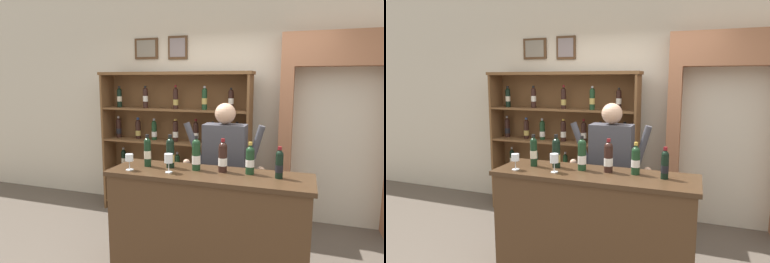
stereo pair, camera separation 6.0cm
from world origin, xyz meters
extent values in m
cube|color=beige|center=(0.00, 1.72, 1.66)|extent=(12.00, 0.16, 3.32)
cube|color=#4C331E|center=(-1.29, 1.62, 2.30)|extent=(0.36, 0.02, 0.29)
cube|color=gray|center=(-1.29, 1.61, 2.30)|extent=(0.29, 0.01, 0.23)
cube|color=#4C331E|center=(-0.81, 1.62, 2.30)|extent=(0.28, 0.02, 0.32)
cube|color=slate|center=(-0.81, 1.61, 2.30)|extent=(0.23, 0.01, 0.26)
cube|color=brown|center=(-1.78, 1.32, 0.98)|extent=(0.03, 0.34, 1.96)
cube|color=brown|center=(0.27, 1.32, 0.98)|extent=(0.03, 0.34, 1.96)
cube|color=brown|center=(-0.75, 1.48, 0.98)|extent=(2.07, 0.02, 1.96)
cube|color=brown|center=(-0.75, 1.32, 0.12)|extent=(2.01, 0.32, 0.02)
cylinder|color=#19381E|center=(-1.65, 1.34, 0.24)|extent=(0.07, 0.07, 0.20)
sphere|color=#19381E|center=(-1.65, 1.34, 0.34)|extent=(0.07, 0.07, 0.07)
cylinder|color=#19381E|center=(-1.65, 1.34, 0.37)|extent=(0.03, 0.03, 0.08)
cylinder|color=black|center=(-1.65, 1.34, 0.40)|extent=(0.03, 0.03, 0.03)
cylinder|color=beige|center=(-1.65, 1.34, 0.22)|extent=(0.07, 0.07, 0.06)
cylinder|color=black|center=(-1.35, 1.31, 0.24)|extent=(0.07, 0.07, 0.21)
sphere|color=black|center=(-1.35, 1.31, 0.35)|extent=(0.07, 0.07, 0.07)
cylinder|color=black|center=(-1.35, 1.31, 0.38)|extent=(0.03, 0.03, 0.06)
cylinder|color=#B79338|center=(-1.35, 1.31, 0.40)|extent=(0.03, 0.03, 0.03)
cylinder|color=silver|center=(-1.35, 1.31, 0.22)|extent=(0.07, 0.07, 0.07)
cylinder|color=#19381E|center=(-1.12, 1.35, 0.24)|extent=(0.07, 0.07, 0.21)
sphere|color=#19381E|center=(-1.12, 1.35, 0.35)|extent=(0.07, 0.07, 0.07)
cylinder|color=#19381E|center=(-1.12, 1.35, 0.38)|extent=(0.03, 0.03, 0.07)
cylinder|color=black|center=(-1.12, 1.35, 0.41)|extent=(0.03, 0.03, 0.03)
cylinder|color=silver|center=(-1.12, 1.35, 0.24)|extent=(0.07, 0.07, 0.07)
cylinder|color=black|center=(-0.87, 1.35, 0.24)|extent=(0.07, 0.07, 0.21)
sphere|color=black|center=(-0.87, 1.35, 0.35)|extent=(0.07, 0.07, 0.07)
cylinder|color=black|center=(-0.87, 1.35, 0.38)|extent=(0.03, 0.03, 0.06)
cylinder|color=#99999E|center=(-0.87, 1.35, 0.40)|extent=(0.03, 0.03, 0.03)
cylinder|color=silver|center=(-0.87, 1.35, 0.23)|extent=(0.07, 0.07, 0.07)
cylinder|color=black|center=(-0.65, 1.32, 0.24)|extent=(0.07, 0.07, 0.21)
sphere|color=black|center=(-0.65, 1.32, 0.35)|extent=(0.07, 0.07, 0.07)
cylinder|color=black|center=(-0.65, 1.32, 0.38)|extent=(0.03, 0.03, 0.07)
cylinder|color=#99999E|center=(-0.65, 1.32, 0.40)|extent=(0.04, 0.04, 0.03)
cylinder|color=silver|center=(-0.65, 1.32, 0.25)|extent=(0.07, 0.07, 0.07)
cylinder|color=black|center=(-0.39, 1.31, 0.23)|extent=(0.07, 0.07, 0.19)
sphere|color=black|center=(-0.39, 1.31, 0.34)|extent=(0.07, 0.07, 0.07)
cylinder|color=black|center=(-0.39, 1.31, 0.36)|extent=(0.03, 0.03, 0.06)
cylinder|color=navy|center=(-0.39, 1.31, 0.38)|extent=(0.04, 0.04, 0.03)
cylinder|color=black|center=(-0.39, 1.31, 0.22)|extent=(0.07, 0.07, 0.06)
cylinder|color=black|center=(-0.15, 1.32, 0.23)|extent=(0.07, 0.07, 0.19)
sphere|color=black|center=(-0.15, 1.32, 0.34)|extent=(0.07, 0.07, 0.07)
cylinder|color=black|center=(-0.15, 1.32, 0.36)|extent=(0.03, 0.03, 0.06)
cylinder|color=navy|center=(-0.15, 1.32, 0.38)|extent=(0.03, 0.03, 0.03)
cylinder|color=silver|center=(-0.15, 1.32, 0.24)|extent=(0.07, 0.07, 0.06)
cylinder|color=black|center=(0.12, 1.33, 0.24)|extent=(0.07, 0.07, 0.20)
sphere|color=black|center=(0.12, 1.33, 0.35)|extent=(0.07, 0.07, 0.07)
cylinder|color=black|center=(0.12, 1.33, 0.37)|extent=(0.03, 0.03, 0.06)
cylinder|color=maroon|center=(0.12, 1.33, 0.39)|extent=(0.03, 0.03, 0.03)
cylinder|color=silver|center=(0.12, 1.33, 0.21)|extent=(0.07, 0.07, 0.07)
cube|color=brown|center=(-0.75, 1.32, 0.57)|extent=(2.01, 0.32, 0.02)
cylinder|color=black|center=(-1.57, 1.36, 0.69)|extent=(0.07, 0.07, 0.22)
sphere|color=black|center=(-1.57, 1.36, 0.81)|extent=(0.07, 0.07, 0.07)
cylinder|color=black|center=(-1.57, 1.36, 0.84)|extent=(0.03, 0.03, 0.07)
cylinder|color=#99999E|center=(-1.57, 1.36, 0.87)|extent=(0.03, 0.03, 0.03)
cylinder|color=beige|center=(-1.57, 1.36, 0.69)|extent=(0.07, 0.07, 0.07)
cylinder|color=black|center=(-1.16, 1.34, 0.70)|extent=(0.07, 0.07, 0.23)
sphere|color=black|center=(-1.16, 1.34, 0.82)|extent=(0.07, 0.07, 0.07)
cylinder|color=black|center=(-1.16, 1.34, 0.84)|extent=(0.03, 0.03, 0.06)
cylinder|color=navy|center=(-1.16, 1.34, 0.86)|extent=(0.03, 0.03, 0.03)
cylinder|color=black|center=(-1.16, 1.34, 0.66)|extent=(0.07, 0.07, 0.07)
cylinder|color=#19381E|center=(-0.72, 1.35, 0.69)|extent=(0.07, 0.07, 0.22)
sphere|color=#19381E|center=(-0.72, 1.35, 0.81)|extent=(0.07, 0.07, 0.07)
cylinder|color=#19381E|center=(-0.72, 1.35, 0.84)|extent=(0.03, 0.03, 0.07)
cylinder|color=#99999E|center=(-0.72, 1.35, 0.86)|extent=(0.03, 0.03, 0.03)
cylinder|color=black|center=(-0.72, 1.35, 0.67)|extent=(0.07, 0.07, 0.07)
cylinder|color=#19381E|center=(-0.31, 1.36, 0.70)|extent=(0.07, 0.07, 0.23)
sphere|color=#19381E|center=(-0.31, 1.36, 0.82)|extent=(0.07, 0.07, 0.07)
cylinder|color=#19381E|center=(-0.31, 1.36, 0.84)|extent=(0.03, 0.03, 0.06)
cylinder|color=maroon|center=(-0.31, 1.36, 0.86)|extent=(0.03, 0.03, 0.03)
cylinder|color=silver|center=(-0.31, 1.36, 0.68)|extent=(0.07, 0.07, 0.07)
cylinder|color=black|center=(0.08, 1.28, 0.70)|extent=(0.07, 0.07, 0.24)
sphere|color=black|center=(0.08, 1.28, 0.82)|extent=(0.07, 0.07, 0.07)
cylinder|color=black|center=(0.08, 1.28, 0.86)|extent=(0.03, 0.03, 0.08)
cylinder|color=#99999E|center=(0.08, 1.28, 0.88)|extent=(0.03, 0.03, 0.03)
cylinder|color=black|center=(0.08, 1.28, 0.71)|extent=(0.07, 0.07, 0.08)
cube|color=brown|center=(-0.75, 1.32, 1.01)|extent=(2.01, 0.32, 0.02)
cylinder|color=black|center=(-1.63, 1.36, 1.15)|extent=(0.07, 0.07, 0.24)
sphere|color=black|center=(-1.63, 1.36, 1.27)|extent=(0.07, 0.07, 0.07)
cylinder|color=black|center=(-1.63, 1.36, 1.30)|extent=(0.03, 0.03, 0.07)
cylinder|color=#99999E|center=(-1.63, 1.36, 1.32)|extent=(0.03, 0.03, 0.03)
cylinder|color=black|center=(-1.63, 1.36, 1.12)|extent=(0.08, 0.08, 0.08)
cylinder|color=black|center=(-1.31, 1.36, 1.14)|extent=(0.07, 0.07, 0.23)
sphere|color=black|center=(-1.31, 1.36, 1.26)|extent=(0.07, 0.07, 0.07)
cylinder|color=black|center=(-1.31, 1.36, 1.29)|extent=(0.03, 0.03, 0.07)
cylinder|color=navy|center=(-1.31, 1.36, 1.31)|extent=(0.04, 0.04, 0.03)
cylinder|color=tan|center=(-1.31, 1.36, 1.11)|extent=(0.08, 0.08, 0.07)
cylinder|color=#19381E|center=(-1.06, 1.34, 1.14)|extent=(0.07, 0.07, 0.23)
sphere|color=#19381E|center=(-1.06, 1.34, 1.26)|extent=(0.07, 0.07, 0.07)
cylinder|color=#19381E|center=(-1.06, 1.34, 1.29)|extent=(0.03, 0.03, 0.07)
cylinder|color=#99999E|center=(-1.06, 1.34, 1.31)|extent=(0.03, 0.03, 0.03)
cylinder|color=silver|center=(-1.06, 1.34, 1.11)|extent=(0.08, 0.08, 0.07)
cylinder|color=black|center=(-0.73, 1.33, 1.15)|extent=(0.07, 0.07, 0.24)
sphere|color=black|center=(-0.73, 1.33, 1.28)|extent=(0.07, 0.07, 0.07)
cylinder|color=black|center=(-0.73, 1.33, 1.30)|extent=(0.03, 0.03, 0.06)
cylinder|color=#B79338|center=(-0.73, 1.33, 1.32)|extent=(0.04, 0.04, 0.03)
cylinder|color=silver|center=(-0.73, 1.33, 1.12)|extent=(0.08, 0.08, 0.08)
cylinder|color=black|center=(-0.45, 1.36, 1.14)|extent=(0.07, 0.07, 0.23)
sphere|color=black|center=(-0.45, 1.36, 1.26)|extent=(0.07, 0.07, 0.07)
cylinder|color=black|center=(-0.45, 1.36, 1.30)|extent=(0.03, 0.03, 0.08)
cylinder|color=maroon|center=(-0.45, 1.36, 1.33)|extent=(0.03, 0.03, 0.03)
cylinder|color=silver|center=(-0.45, 1.36, 1.12)|extent=(0.08, 0.08, 0.07)
cylinder|color=#19381E|center=(-0.20, 1.31, 1.14)|extent=(0.07, 0.07, 0.23)
sphere|color=#19381E|center=(-0.20, 1.31, 1.26)|extent=(0.07, 0.07, 0.07)
cylinder|color=#19381E|center=(-0.20, 1.31, 1.29)|extent=(0.03, 0.03, 0.06)
cylinder|color=black|center=(-0.20, 1.31, 1.31)|extent=(0.03, 0.03, 0.03)
cylinder|color=silver|center=(-0.20, 1.31, 1.14)|extent=(0.08, 0.08, 0.07)
cylinder|color=#19381E|center=(0.10, 1.36, 1.14)|extent=(0.07, 0.07, 0.23)
sphere|color=#19381E|center=(0.10, 1.36, 1.27)|extent=(0.07, 0.07, 0.07)
cylinder|color=#19381E|center=(0.10, 1.36, 1.29)|extent=(0.03, 0.03, 0.06)
cylinder|color=black|center=(0.10, 1.36, 1.31)|extent=(0.04, 0.04, 0.03)
cylinder|color=tan|center=(0.10, 1.36, 1.12)|extent=(0.08, 0.08, 0.07)
cube|color=brown|center=(-0.75, 1.32, 1.46)|extent=(2.01, 0.32, 0.02)
cylinder|color=black|center=(-1.58, 1.32, 1.58)|extent=(0.07, 0.07, 0.22)
sphere|color=black|center=(-1.58, 1.32, 1.70)|extent=(0.07, 0.07, 0.07)
cylinder|color=black|center=(-1.58, 1.32, 1.73)|extent=(0.03, 0.03, 0.07)
cylinder|color=black|center=(-1.58, 1.32, 1.75)|extent=(0.04, 0.04, 0.03)
cylinder|color=beige|center=(-1.58, 1.32, 1.59)|extent=(0.07, 0.07, 0.07)
cylinder|color=black|center=(-1.16, 1.31, 1.59)|extent=(0.07, 0.07, 0.24)
sphere|color=black|center=(-1.16, 1.31, 1.72)|extent=(0.07, 0.07, 0.07)
cylinder|color=black|center=(-1.16, 1.31, 1.74)|extent=(0.03, 0.03, 0.06)
cylinder|color=black|center=(-1.16, 1.31, 1.76)|extent=(0.03, 0.03, 0.03)
cylinder|color=silver|center=(-1.16, 1.31, 1.60)|extent=(0.07, 0.07, 0.08)
cylinder|color=black|center=(-0.73, 1.33, 1.59)|extent=(0.07, 0.07, 0.24)
sphere|color=black|center=(-0.73, 1.33, 1.71)|extent=(0.07, 0.07, 0.07)
cylinder|color=black|center=(-0.73, 1.33, 1.75)|extent=(0.03, 0.03, 0.07)
cylinder|color=maroon|center=(-0.73, 1.33, 1.77)|extent=(0.03, 0.03, 0.03)
cylinder|color=tan|center=(-0.73, 1.33, 1.56)|extent=(0.07, 0.07, 0.08)
cylinder|color=#19381E|center=(-0.31, 1.28, 1.59)|extent=(0.07, 0.07, 0.24)
sphere|color=#19381E|center=(-0.31, 1.28, 1.72)|extent=(0.07, 0.07, 0.07)
cylinder|color=#19381E|center=(-0.31, 1.28, 1.74)|extent=(0.03, 0.03, 0.06)
cylinder|color=#99999E|center=(-0.31, 1.28, 1.76)|extent=(0.03, 0.03, 0.03)
cylinder|color=tan|center=(-0.31, 1.28, 1.58)|extent=(0.07, 0.07, 0.08)
cylinder|color=black|center=(0.02, 1.35, 1.58)|extent=(0.07, 0.07, 0.22)
sphere|color=black|center=(0.02, 1.35, 1.70)|extent=(0.07, 0.07, 0.07)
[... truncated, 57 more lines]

